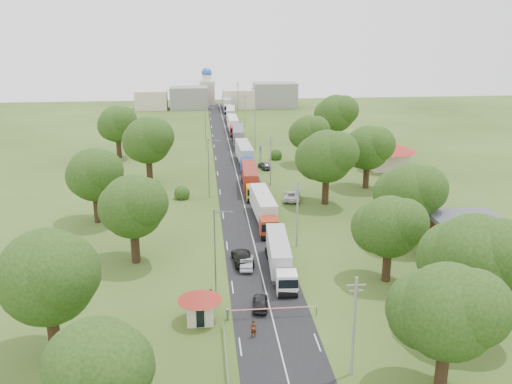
{
  "coord_description": "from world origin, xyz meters",
  "views": [
    {
      "loc": [
        -6.67,
        -75.59,
        29.14
      ],
      "look_at": [
        1.61,
        7.86,
        3.0
      ],
      "focal_mm": 40.0,
      "sensor_mm": 36.0,
      "label": 1
    }
  ],
  "objects": [
    {
      "name": "car_verge_near",
      "position": [
        8.0,
        12.53,
        0.8
      ],
      "size": [
        3.75,
        6.2,
        1.61
      ],
      "primitive_type": "imported",
      "rotation": [
        0.0,
        0.0,
        2.95
      ],
      "color": "silver",
      "rests_on": "ground"
    },
    {
      "name": "boom_barrier",
      "position": [
        -1.36,
        -25.0,
        0.89
      ],
      "size": [
        9.22,
        0.35,
        1.18
      ],
      "color": "slate",
      "rests_on": "ground"
    },
    {
      "name": "ground",
      "position": [
        0.0,
        0.0,
        0.0
      ],
      "size": [
        260.0,
        260.0,
        0.0
      ],
      "primitive_type": "plane",
      "color": "#2E4316",
      "rests_on": "ground"
    },
    {
      "name": "truck_5",
      "position": [
        1.79,
        69.87,
        2.01
      ],
      "size": [
        2.41,
        13.65,
        3.79
      ],
      "color": "#B61C30",
      "rests_on": "ground"
    },
    {
      "name": "tree_9",
      "position": [
        -20.01,
        -29.83,
        7.85
      ],
      "size": [
        9.6,
        9.6,
        12.05
      ],
      "color": "#382616",
      "rests_on": "ground"
    },
    {
      "name": "tree_12",
      "position": [
        -16.01,
        25.17,
        7.85
      ],
      "size": [
        9.6,
        9.6,
        12.05
      ],
      "color": "#382616",
      "rests_on": "ground"
    },
    {
      "name": "truck_1",
      "position": [
        2.21,
        2.46,
        2.13
      ],
      "size": [
        2.95,
        14.49,
        4.01
      ],
      "color": "#A62E13",
      "rests_on": "ground"
    },
    {
      "name": "lamp_0",
      "position": [
        -5.35,
        -20.0,
        5.55
      ],
      "size": [
        2.03,
        0.22,
        10.0
      ],
      "color": "slate",
      "rests_on": "ground"
    },
    {
      "name": "lamp_1",
      "position": [
        -5.35,
        15.0,
        5.55
      ],
      "size": [
        2.03,
        0.22,
        10.0
      ],
      "color": "slate",
      "rests_on": "ground"
    },
    {
      "name": "car_lane_front",
      "position": [
        -1.0,
        -23.0,
        0.67
      ],
      "size": [
        2.03,
        4.07,
        1.33
      ],
      "primitive_type": "imported",
      "rotation": [
        0.0,
        0.0,
        3.02
      ],
      "color": "black",
      "rests_on": "ground"
    },
    {
      "name": "lamp_2",
      "position": [
        -5.35,
        50.0,
        5.55
      ],
      "size": [
        2.03,
        0.22,
        10.0
      ],
      "color": "slate",
      "rests_on": "ground"
    },
    {
      "name": "tree_3",
      "position": [
        19.99,
        -7.84,
        7.22
      ],
      "size": [
        8.8,
        8.8,
        11.07
      ],
      "color": "#382616",
      "rests_on": "ground"
    },
    {
      "name": "pedestrian_near",
      "position": [
        -2.23,
        -28.5,
        0.84
      ],
      "size": [
        0.63,
        0.43,
        1.67
      ],
      "primitive_type": "imported",
      "rotation": [
        0.0,
        0.0,
        0.05
      ],
      "color": "gray",
      "rests_on": "ground"
    },
    {
      "name": "truck_7",
      "position": [
        1.95,
        104.85,
        2.11
      ],
      "size": [
        2.49,
        14.37,
        3.99
      ],
      "color": "silver",
      "rests_on": "ground"
    },
    {
      "name": "pole_4",
      "position": [
        5.5,
        77.0,
        4.68
      ],
      "size": [
        1.6,
        0.24,
        9.0
      ],
      "color": "gray",
      "rests_on": "ground"
    },
    {
      "name": "tree_13",
      "position": [
        -24.01,
        45.16,
        7.22
      ],
      "size": [
        8.8,
        8.8,
        11.07
      ],
      "color": "#382616",
      "rests_on": "ground"
    },
    {
      "name": "tree_8",
      "position": [
        -14.01,
        -41.86,
        6.6
      ],
      "size": [
        8.0,
        8.0,
        10.1
      ],
      "color": "#382616",
      "rests_on": "ground"
    },
    {
      "name": "tree_2",
      "position": [
        13.99,
        -17.86,
        6.6
      ],
      "size": [
        8.0,
        8.0,
        10.1
      ],
      "color": "#382616",
      "rests_on": "ground"
    },
    {
      "name": "truck_6",
      "position": [
        2.14,
        85.86,
        1.98
      ],
      "size": [
        3.01,
        13.51,
        3.73
      ],
      "color": "#215A23",
      "rests_on": "ground"
    },
    {
      "name": "house_cream",
      "position": [
        30.0,
        30.0,
        3.64
      ],
      "size": [
        10.08,
        10.08,
        5.8
      ],
      "color": "beige",
      "rests_on": "ground"
    },
    {
      "name": "car_lane_rear",
      "position": [
        -1.99,
        -11.71,
        0.83
      ],
      "size": [
        2.73,
        5.85,
        1.65
      ],
      "primitive_type": "imported",
      "rotation": [
        0.0,
        0.0,
        3.21
      ],
      "color": "black",
      "rests_on": "ground"
    },
    {
      "name": "pedestrian_booth",
      "position": [
        -6.1,
        -22.0,
        0.92
      ],
      "size": [
        1.05,
        1.12,
        1.84
      ],
      "primitive_type": "imported",
      "rotation": [
        0.0,
        0.0,
        -1.04
      ],
      "color": "gray",
      "rests_on": "ground"
    },
    {
      "name": "car_lane_mid",
      "position": [
        -1.56,
        -13.0,
        0.7
      ],
      "size": [
        1.97,
        4.39,
        1.4
      ],
      "primitive_type": "imported",
      "rotation": [
        0.0,
        0.0,
        3.03
      ],
      "color": "#AEB0B6",
      "rests_on": "ground"
    },
    {
      "name": "tree_1",
      "position": [
        17.99,
        -29.83,
        7.85
      ],
      "size": [
        9.6,
        9.6,
        12.05
      ],
      "color": "#382616",
      "rests_on": "ground"
    },
    {
      "name": "truck_0",
      "position": [
        2.16,
        -14.44,
        1.98
      ],
      "size": [
        2.93,
        13.5,
        3.73
      ],
      "color": "white",
      "rests_on": "ground"
    },
    {
      "name": "tree_5",
      "position": [
        21.99,
        18.16,
        7.22
      ],
      "size": [
        8.8,
        8.8,
        11.07
      ],
      "color": "#382616",
      "rests_on": "ground"
    },
    {
      "name": "tree_7",
      "position": [
        23.99,
        50.17,
        7.85
      ],
      "size": [
        9.6,
        9.6,
        12.05
      ],
      "color": "#382616",
      "rests_on": "ground"
    },
    {
      "name": "tree_0",
      "position": [
        11.99,
        -37.84,
        7.22
      ],
      "size": [
        8.8,
        8.8,
        11.07
      ],
      "color": "#382616",
      "rests_on": "ground"
    },
    {
      "name": "house_brick",
      "position": [
        26.0,
        -12.0,
        2.65
      ],
      "size": [
        8.6,
        6.6,
        5.2
      ],
      "color": "maroon",
      "rests_on": "ground"
    },
    {
      "name": "church",
      "position": [
        -4.0,
        118.0,
        5.39
      ],
      "size": [
        5.0,
        5.0,
        12.3
      ],
      "color": "beige",
      "rests_on": "ground"
    },
    {
      "name": "tree_10",
      "position": [
        -15.01,
        -9.84,
        7.22
      ],
      "size": [
        8.8,
        8.8,
        11.07
      ],
      "color": "#382616",
      "rests_on": "ground"
    },
    {
      "name": "truck_3",
      "position": [
        2.1,
        36.06,
        2.17
      ],
      "size": [
        2.99,
        14.8,
        4.09
      ],
      "color": "#1D3EAE",
      "rests_on": "ground"
    },
    {
      "name": "pole_2",
      "position": [
        5.5,
        21.0,
        4.68
      ],
      "size": [
        1.6,
        0.24,
        9.0
      ],
      "color": "gray",
      "rests_on": "ground"
    },
    {
      "name": "car_verge_far",
      "position": [
        5.79,
        32.72,
        0.72
      ],
      "size": [
        2.53,
        4.49,
        1.44
      ],
      "primitive_type": "imported",
      "rotation": [
        0.0,
        0.0,
        3.35
      ],
      "color": "#4F5256",
      "rests_on": "ground"
    },
    {
      "name": "truck_4",
      "position": [
        2.11,
        54.2,
        2.12
      ],
      "size": [
        3.13,
        14.49,
        4.0
      ],
      "color": "#BABABA",
      "rests_on": "ground"
    },
    {
      "name": "tree_11",
      "position": [
        -22.01,
        5.16,
        7.22
      ],
      "size": [
        8.8,
        8.8,
        11.07
      ],
      "color": "#382616",
      "rests_on": "ground"
    },
    {
      "name": "guard_booth",
      "position": [
        -7.2,
        -25.0,
        2.16
      ],
      "size": [
        4.4,
        4.4,
        3.45
      ],
      "color": "beige",
      "rests_on": "ground"
    },
    {
      "name": "pole_5",
      "position": [
        5.5,
        105.0,
        4.68
      ],
      "size": [
        1.6,
        0.24,
        9.0
      ],
      "color": "gray",
      "rests_on": "ground"
    },
    {
      "name": "truck_2",
      "position": [
        1.66,
        18.4,
        2.06
      ],
      "size": [
        2.9,
        14.07,
        3.89
      ],
      "color": "yellow",
      "rests_on": "ground"
    },
    {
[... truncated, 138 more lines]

